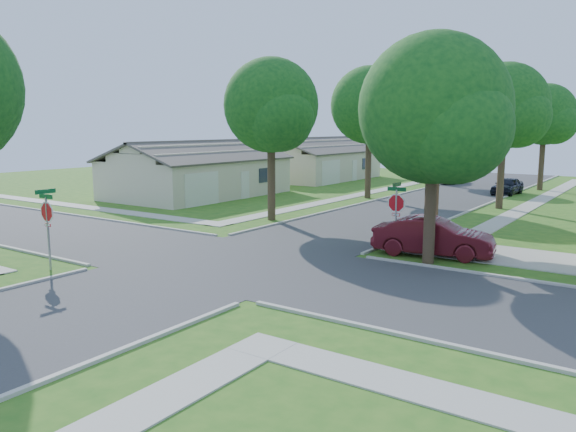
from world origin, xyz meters
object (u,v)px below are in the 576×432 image
Objects in this scene: tree_e_far at (545,117)px; car_curb_west at (452,177)px; tree_e_near at (438,117)px; tree_w_mid at (370,109)px; car_driveway at (433,237)px; car_curb_east at (507,186)px; stop_sign_sw at (47,215)px; stop_sign_ne at (396,206)px; tree_w_far at (434,124)px; tree_e_mid at (506,110)px; house_nw_near at (198,176)px; house_nw_far at (316,164)px; tree_w_near at (272,110)px; tree_ne_corner at (435,116)px.

car_curb_west is at bearing 170.43° from tree_e_far.
tree_w_mid is at bearing 128.05° from tree_e_near.
tree_e_near reaches higher than car_driveway.
car_curb_west is at bearing 141.94° from car_curb_east.
tree_e_near is at bearing 55.41° from stop_sign_sw.
car_curb_west is at bearing 104.45° from stop_sign_ne.
tree_e_far is at bearing 90.00° from tree_e_near.
tree_w_far reaches higher than car_curb_west.
tree_e_mid is 1.15× the size of tree_w_far.
car_curb_west is (12.79, 20.35, -0.92)m from house_nw_near.
tree_w_mid reaches higher than house_nw_far.
stop_sign_sw is 0.22× the size of house_nw_near.
stop_sign_ne is at bearing -90.20° from tree_e_mid.
house_nw_near is at bearing -152.10° from tree_w_mid.
stop_sign_sw is 0.33× the size of tree_w_near.
tree_e_near is 1.03× the size of tree_w_far.
house_nw_near is at bearing -163.85° from tree_e_mid.
tree_w_near is 1.12× the size of tree_w_far.
house_nw_near is at bearing 56.87° from car_driveway.
stop_sign_ne is 3.96m from tree_ne_corner.
tree_w_far is 0.59× the size of house_nw_far.
car_curb_west is (-7.90, 30.65, -1.44)m from stop_sign_ne.
tree_e_near is 5.06m from tree_ne_corner.
car_curb_east is (-3.16, 25.14, -4.93)m from tree_ne_corner.
tree_w_near is at bearing 62.00° from car_driveway.
house_nw_far is at bearing 152.09° from tree_e_mid.
stop_sign_ne is at bearing -81.43° from car_curb_east.
tree_e_near is 0.96× the size of tree_ne_corner.
stop_sign_ne reaches higher than car_curb_west.
car_driveway is (1.25, -3.51, -4.86)m from tree_e_near.
tree_w_near reaches higher than car_curb_east.
car_curb_west is at bearing 84.27° from tree_w_mid.
tree_ne_corner is 0.64× the size of house_nw_near.
tree_e_far reaches higher than stop_sign_sw.
tree_w_mid is at bearing 180.00° from tree_e_mid.
stop_sign_ne is at bearing -90.68° from tree_e_near.
stop_sign_ne is 0.62× the size of car_driveway.
house_nw_near is at bearing 163.89° from tree_e_near.
tree_e_mid reaches higher than car_curb_east.
tree_w_mid is (0.00, 12.00, 0.37)m from tree_w_near.
tree_ne_corner reaches higher than house_nw_far.
stop_sign_ne is 0.22× the size of house_nw_near.
tree_w_far reaches higher than stop_sign_sw.
tree_ne_corner is 2.23× the size of car_curb_east.
house_nw_near reaches higher than car_curb_west.
tree_w_far is at bearing 90.05° from tree_w_mid.
tree_ne_corner reaches higher than car_curb_west.
house_nw_near is (-22.35, 10.79, -4.08)m from tree_ne_corner.
tree_e_far reaches higher than tree_w_far.
tree_ne_corner is 25.81m from car_curb_east.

